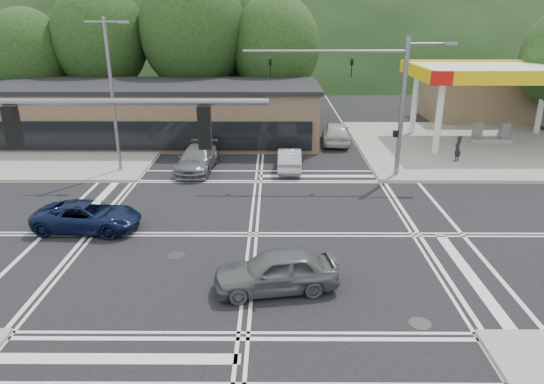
{
  "coord_description": "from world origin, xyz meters",
  "views": [
    {
      "loc": [
        0.93,
        -19.32,
        9.08
      ],
      "look_at": [
        0.83,
        1.62,
        1.4
      ],
      "focal_mm": 32.0,
      "sensor_mm": 36.0,
      "label": 1
    }
  ],
  "objects_px": {
    "car_queue_b": "(336,133)",
    "car_blue_west": "(88,216)",
    "car_queue_a": "(289,159)",
    "car_grey_center": "(276,271)",
    "car_northbound": "(197,159)",
    "pedestrian": "(458,148)"
  },
  "relations": [
    {
      "from": "car_grey_center",
      "to": "car_northbound",
      "type": "bearing_deg",
      "value": -170.32
    },
    {
      "from": "car_blue_west",
      "to": "pedestrian",
      "type": "height_order",
      "value": "pedestrian"
    },
    {
      "from": "car_queue_b",
      "to": "car_queue_a",
      "type": "bearing_deg",
      "value": 64.25
    },
    {
      "from": "car_blue_west",
      "to": "pedestrian",
      "type": "xyz_separation_m",
      "value": [
        20.11,
        10.44,
        0.35
      ]
    },
    {
      "from": "car_queue_a",
      "to": "car_northbound",
      "type": "distance_m",
      "value": 5.7
    },
    {
      "from": "car_grey_center",
      "to": "car_northbound",
      "type": "xyz_separation_m",
      "value": [
        -4.81,
        13.81,
        -0.0
      ]
    },
    {
      "from": "car_queue_b",
      "to": "car_northbound",
      "type": "height_order",
      "value": "car_queue_b"
    },
    {
      "from": "car_queue_b",
      "to": "pedestrian",
      "type": "bearing_deg",
      "value": 148.01
    },
    {
      "from": "car_queue_b",
      "to": "pedestrian",
      "type": "xyz_separation_m",
      "value": [
        7.23,
        -5.15,
        0.18
      ]
    },
    {
      "from": "pedestrian",
      "to": "car_grey_center",
      "type": "bearing_deg",
      "value": 8.16
    },
    {
      "from": "car_blue_west",
      "to": "car_northbound",
      "type": "height_order",
      "value": "car_northbound"
    },
    {
      "from": "car_grey_center",
      "to": "car_northbound",
      "type": "height_order",
      "value": "car_grey_center"
    },
    {
      "from": "car_queue_b",
      "to": "car_blue_west",
      "type": "bearing_deg",
      "value": 53.86
    },
    {
      "from": "car_queue_a",
      "to": "car_blue_west",
      "type": "bearing_deg",
      "value": 45.83
    },
    {
      "from": "car_blue_west",
      "to": "car_queue_b",
      "type": "xyz_separation_m",
      "value": [
        12.88,
        15.58,
        0.17
      ]
    },
    {
      "from": "car_queue_a",
      "to": "car_queue_b",
      "type": "bearing_deg",
      "value": -117.85
    },
    {
      "from": "car_grey_center",
      "to": "car_queue_a",
      "type": "xyz_separation_m",
      "value": [
        0.88,
        14.09,
        -0.07
      ]
    },
    {
      "from": "car_queue_a",
      "to": "car_grey_center",
      "type": "bearing_deg",
      "value": 87.76
    },
    {
      "from": "car_northbound",
      "to": "pedestrian",
      "type": "distance_m",
      "value": 16.63
    },
    {
      "from": "car_northbound",
      "to": "car_grey_center",
      "type": "bearing_deg",
      "value": -66.86
    },
    {
      "from": "car_grey_center",
      "to": "pedestrian",
      "type": "distance_m",
      "value": 19.4
    },
    {
      "from": "car_grey_center",
      "to": "car_queue_b",
      "type": "xyz_separation_m",
      "value": [
        4.51,
        20.58,
        0.08
      ]
    }
  ]
}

